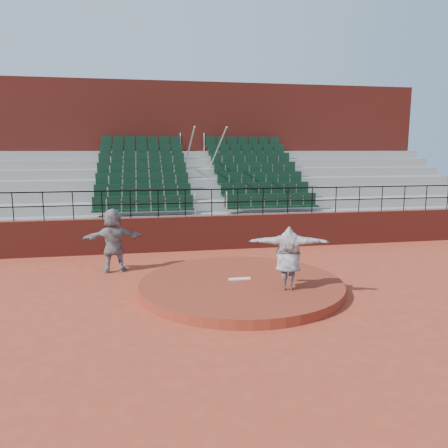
{
  "coord_description": "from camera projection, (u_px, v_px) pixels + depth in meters",
  "views": [
    {
      "loc": [
        -2.56,
        -11.12,
        3.76
      ],
      "look_at": [
        0.0,
        2.5,
        1.4
      ],
      "focal_mm": 35.0,
      "sensor_mm": 36.0,
      "label": 1
    }
  ],
  "objects": [
    {
      "name": "ground",
      "position": [
        241.0,
        290.0,
        11.87
      ],
      "size": [
        90.0,
        90.0,
        0.0
      ],
      "primitive_type": "plane",
      "color": "#AA3D26",
      "rests_on": "ground"
    },
    {
      "name": "boundary_wall",
      "position": [
        212.0,
        233.0,
        16.61
      ],
      "size": [
        24.0,
        0.3,
        1.3
      ],
      "primitive_type": "cube",
      "color": "maroon",
      "rests_on": "ground"
    },
    {
      "name": "pitching_rubber",
      "position": [
        240.0,
        279.0,
        11.97
      ],
      "size": [
        0.6,
        0.15,
        0.03
      ],
      "primitive_type": "cube",
      "color": "white",
      "rests_on": "pitchers_mound"
    },
    {
      "name": "wall_railing",
      "position": [
        212.0,
        197.0,
        16.38
      ],
      "size": [
        24.04,
        0.05,
        1.03
      ],
      "color": "black",
      "rests_on": "boundary_wall"
    },
    {
      "name": "press_box_facade",
      "position": [
        189.0,
        154.0,
        23.48
      ],
      "size": [
        24.0,
        3.0,
        7.1
      ],
      "primitive_type": "cube",
      "color": "maroon",
      "rests_on": "ground"
    },
    {
      "name": "pitcher",
      "position": [
        288.0,
        258.0,
        11.0
      ],
      "size": [
        2.08,
        1.05,
        1.63
      ],
      "primitive_type": "imported",
      "rotation": [
        0.0,
        0.0,
        2.88
      ],
      "color": "black",
      "rests_on": "pitchers_mound"
    },
    {
      "name": "seating_deck",
      "position": [
        199.0,
        201.0,
        20.0
      ],
      "size": [
        24.0,
        5.97,
        4.63
      ],
      "color": "gray",
      "rests_on": "ground"
    },
    {
      "name": "pitchers_mound",
      "position": [
        241.0,
        285.0,
        11.85
      ],
      "size": [
        5.5,
        5.5,
        0.25
      ],
      "primitive_type": "cylinder",
      "color": "maroon",
      "rests_on": "ground"
    },
    {
      "name": "fielder",
      "position": [
        113.0,
        240.0,
        13.52
      ],
      "size": [
        1.9,
        0.76,
        2.0
      ],
      "primitive_type": "imported",
      "rotation": [
        0.0,
        0.0,
        3.23
      ],
      "color": "black",
      "rests_on": "ground"
    }
  ]
}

